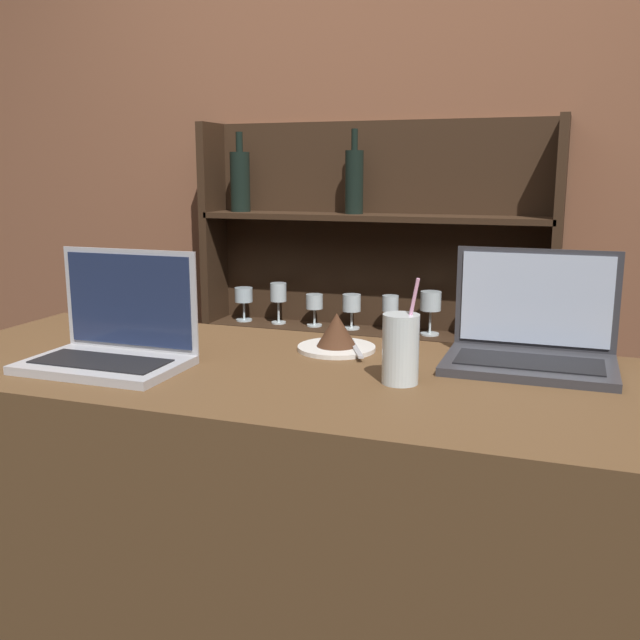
{
  "coord_description": "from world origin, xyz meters",
  "views": [
    {
      "loc": [
        0.57,
        -1.0,
        1.46
      ],
      "look_at": [
        0.09,
        0.37,
        1.15
      ],
      "focal_mm": 40.0,
      "sensor_mm": 36.0,
      "label": 1
    }
  ],
  "objects_px": {
    "laptop_far": "(531,341)",
    "cake_plate": "(337,336)",
    "laptop_near": "(114,339)",
    "water_glass": "(401,349)"
  },
  "relations": [
    {
      "from": "laptop_near",
      "to": "water_glass",
      "type": "distance_m",
      "value": 0.61
    },
    {
      "from": "cake_plate",
      "to": "water_glass",
      "type": "distance_m",
      "value": 0.29
    },
    {
      "from": "laptop_near",
      "to": "water_glass",
      "type": "height_order",
      "value": "laptop_near"
    },
    {
      "from": "cake_plate",
      "to": "water_glass",
      "type": "height_order",
      "value": "water_glass"
    },
    {
      "from": "laptop_near",
      "to": "water_glass",
      "type": "relative_size",
      "value": 1.59
    },
    {
      "from": "laptop_near",
      "to": "laptop_far",
      "type": "height_order",
      "value": "same"
    },
    {
      "from": "laptop_far",
      "to": "laptop_near",
      "type": "bearing_deg",
      "value": -160.47
    },
    {
      "from": "laptop_near",
      "to": "laptop_far",
      "type": "relative_size",
      "value": 0.95
    },
    {
      "from": "cake_plate",
      "to": "laptop_near",
      "type": "bearing_deg",
      "value": -145.94
    },
    {
      "from": "laptop_far",
      "to": "cake_plate",
      "type": "height_order",
      "value": "laptop_far"
    }
  ]
}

